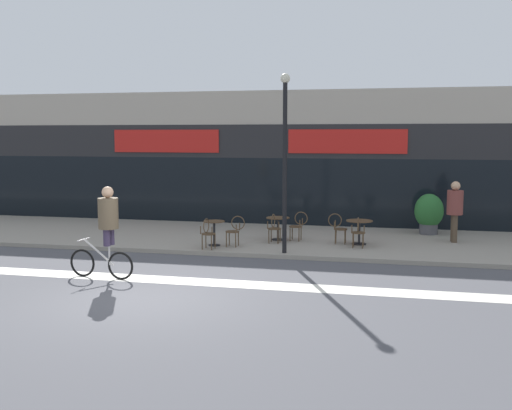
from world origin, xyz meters
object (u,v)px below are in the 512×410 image
cafe_chair_1_near (274,226)px  planter_pot (429,213)px  cafe_chair_2_near (358,230)px  cafe_chair_1_side (298,224)px  bistro_table_0 (214,228)px  cyclist_0 (107,224)px  cafe_chair_0_near (208,231)px  cafe_chair_2_side (338,226)px  cafe_chair_0_side (235,229)px  bistro_table_1 (278,224)px  lamp_post (285,150)px  bistro_table_2 (359,227)px  pedestrian_near_end (455,206)px

cafe_chair_1_near → planter_pot: (4.60, 2.81, 0.18)m
cafe_chair_2_near → cafe_chair_1_side: bearing=66.0°
bistro_table_0 → cyclist_0: bearing=-109.0°
cafe_chair_0_near → cafe_chair_2_side: bearing=-58.6°
cafe_chair_2_side → cyclist_0: 7.13m
cafe_chair_0_side → cafe_chair_2_near: size_ratio=1.00×
cafe_chair_1_near → bistro_table_1: bearing=2.4°
cafe_chair_1_near → cafe_chair_1_side: bearing=-42.8°
bistro_table_1 → cafe_chair_1_side: size_ratio=0.80×
cafe_chair_0_side → planter_pot: size_ratio=0.68×
cafe_chair_0_near → cafe_chair_2_near: (4.13, 1.17, 0.00)m
cafe_chair_2_near → lamp_post: (-1.93, -1.16, 2.30)m
cafe_chair_2_near → cyclist_0: size_ratio=0.42×
bistro_table_0 → cafe_chair_0_side: cafe_chair_0_side is taller
bistro_table_1 → planter_pot: planter_pot is taller
bistro_table_2 → bistro_table_1: bearing=175.4°
bistro_table_0 → cafe_chair_2_side: cafe_chair_2_side is taller
bistro_table_0 → planter_pot: size_ratio=0.55×
cafe_chair_0_side → bistro_table_2: bearing=-159.7°
bistro_table_0 → cafe_chair_2_side: size_ratio=0.81×
cafe_chair_1_near → cafe_chair_2_side: same height
bistro_table_1 → cafe_chair_2_side: size_ratio=0.80×
cafe_chair_0_side → cafe_chair_2_near: (3.50, 0.54, 0.00)m
cafe_chair_0_side → pedestrian_near_end: size_ratio=0.49×
cafe_chair_0_side → cafe_chair_1_side: size_ratio=1.00×
cafe_chair_2_near → cafe_chair_2_side: (-0.63, 0.62, 0.00)m
bistro_table_1 → pedestrian_near_end: pedestrian_near_end is taller
bistro_table_0 → lamp_post: (2.19, -0.62, 2.30)m
bistro_table_0 → cafe_chair_2_near: cafe_chair_2_near is taller
bistro_table_2 → cyclist_0: size_ratio=0.36×
cafe_chair_2_near → bistro_table_0: bearing=97.2°
cafe_chair_0_near → cafe_chair_1_near: same height
bistro_table_2 → cafe_chair_0_side: bearing=-161.5°
cafe_chair_0_near → planter_pot: 7.51m
cafe_chair_2_side → pedestrian_near_end: (3.40, 1.03, 0.58)m
cafe_chair_0_near → cafe_chair_1_side: same height
cafe_chair_0_side → cyclist_0: (-2.00, -3.99, 0.65)m
cafe_chair_1_near → pedestrian_near_end: size_ratio=0.49×
cafe_chair_2_side → lamp_post: 3.19m
cafe_chair_0_side → cafe_chair_2_near: same height
bistro_table_2 → cafe_chair_0_side: size_ratio=0.87×
bistro_table_2 → cafe_chair_1_near: bearing=-170.3°
bistro_table_1 → cafe_chair_0_side: 1.70m
cafe_chair_1_near → lamp_post: lamp_post is taller
bistro_table_2 → bistro_table_0: bearing=-164.2°
cafe_chair_0_near → pedestrian_near_end: bearing=-63.5°
bistro_table_2 → cyclist_0: bearing=-136.8°
cyclist_0 → bistro_table_0: bearing=-103.5°
cafe_chair_2_side → planter_pot: 3.64m
bistro_table_2 → cafe_chair_2_side: bearing=-179.9°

